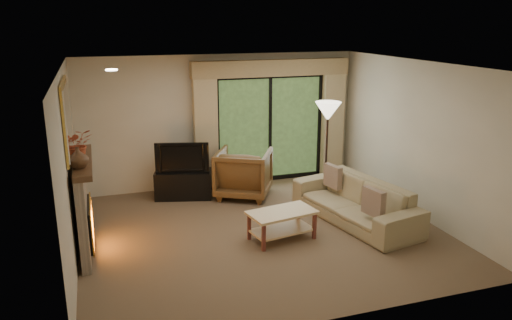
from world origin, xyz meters
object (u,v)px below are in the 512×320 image
object	(u,v)px
media_console	(184,184)
armchair	(244,173)
sofa	(355,201)
coffee_table	(282,225)

from	to	relation	value
media_console	armchair	size ratio (longest dim) A/B	1.05
armchair	sofa	xyz separation A→B (m)	(1.39, -1.74, -0.11)
media_console	sofa	xyz separation A→B (m)	(2.49, -2.00, 0.08)
armchair	coffee_table	world-z (taller)	armchair
sofa	coffee_table	bearing A→B (deg)	-89.64
media_console	sofa	distance (m)	3.20
sofa	coffee_table	xyz separation A→B (m)	(-1.41, -0.29, -0.12)
sofa	coffee_table	distance (m)	1.44
coffee_table	media_console	bearing A→B (deg)	105.16
coffee_table	armchair	bearing A→B (deg)	79.50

